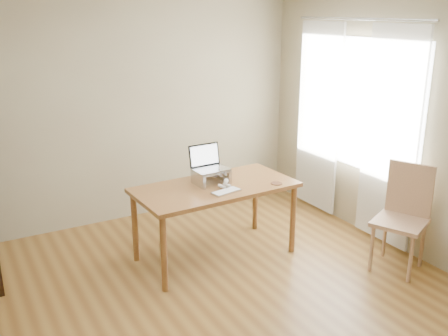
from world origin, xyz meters
TOP-DOWN VIEW (x-y plane):
  - room at (0.03, 0.01)m, footprint 4.04×4.54m
  - curtains at (1.92, 0.80)m, footprint 0.03×1.90m
  - desk at (0.26, 0.85)m, footprint 1.58×0.83m
  - laptop_stand at (0.26, 0.93)m, footprint 0.32×0.25m
  - laptop at (0.26, 0.99)m, footprint 0.34×0.29m
  - keyboard at (0.26, 0.63)m, footprint 0.30×0.17m
  - coaster at (0.81, 0.61)m, footprint 0.11×0.11m
  - cat at (0.29, 0.96)m, footprint 0.25×0.48m
  - chair at (1.71, -0.23)m, footprint 0.60×0.59m

SIDE VIEW (x-z plane):
  - chair at x=1.71m, z-range 0.04..1.05m
  - desk at x=0.26m, z-range 0.29..1.04m
  - coaster at x=0.81m, z-range 0.75..0.76m
  - keyboard at x=0.26m, z-range 0.75..0.77m
  - cat at x=0.29m, z-range 0.74..0.89m
  - laptop_stand at x=0.26m, z-range 0.77..0.90m
  - laptop at x=0.26m, z-range 0.82..1.06m
  - curtains at x=1.92m, z-range 0.05..2.29m
  - room at x=0.03m, z-range -0.02..2.62m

